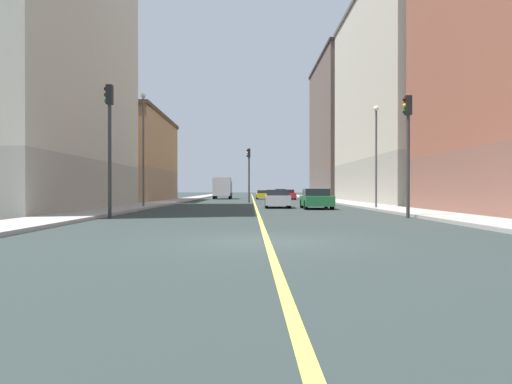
{
  "coord_description": "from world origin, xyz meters",
  "views": [
    {
      "loc": [
        -0.44,
        -12.57,
        1.33
      ],
      "look_at": [
        0.32,
        48.75,
        1.0
      ],
      "focal_mm": 34.29,
      "sensor_mm": 36.0,
      "label": 1
    }
  ],
  "objects_px": {
    "traffic_light_right_near": "(109,132)",
    "traffic_light_median_far": "(249,167)",
    "traffic_light_left_near": "(408,138)",
    "box_truck": "(223,188)",
    "building_right_midblock": "(121,158)",
    "car_red": "(287,195)",
    "car_silver": "(277,199)",
    "building_right_corner": "(24,34)",
    "car_blue": "(280,194)",
    "building_left_mid": "(408,98)",
    "car_yellow": "(263,195)",
    "street_lamp_left_near": "(376,145)",
    "building_left_far": "(350,129)",
    "car_green": "(316,199)",
    "street_lamp_right_near": "(143,139)"
  },
  "relations": [
    {
      "from": "traffic_light_left_near",
      "to": "traffic_light_right_near",
      "type": "relative_size",
      "value": 0.93
    },
    {
      "from": "traffic_light_left_near",
      "to": "car_green",
      "type": "bearing_deg",
      "value": 104.58
    },
    {
      "from": "car_yellow",
      "to": "building_left_far",
      "type": "bearing_deg",
      "value": 32.59
    },
    {
      "from": "traffic_light_right_near",
      "to": "traffic_light_median_far",
      "type": "xyz_separation_m",
      "value": [
        6.38,
        26.61,
        -0.41
      ]
    },
    {
      "from": "building_left_mid",
      "to": "building_left_far",
      "type": "bearing_deg",
      "value": 90.0
    },
    {
      "from": "building_left_mid",
      "to": "building_right_midblock",
      "type": "distance_m",
      "value": 31.47
    },
    {
      "from": "building_right_corner",
      "to": "traffic_light_median_far",
      "type": "xyz_separation_m",
      "value": [
        14.45,
        17.6,
        -7.75
      ]
    },
    {
      "from": "street_lamp_right_near",
      "to": "box_truck",
      "type": "bearing_deg",
      "value": 83.77
    },
    {
      "from": "traffic_light_median_far",
      "to": "building_left_far",
      "type": "bearing_deg",
      "value": 58.71
    },
    {
      "from": "street_lamp_left_near",
      "to": "building_left_mid",
      "type": "bearing_deg",
      "value": 65.12
    },
    {
      "from": "street_lamp_left_near",
      "to": "street_lamp_right_near",
      "type": "relative_size",
      "value": 0.85
    },
    {
      "from": "building_left_mid",
      "to": "car_yellow",
      "type": "height_order",
      "value": "building_left_mid"
    },
    {
      "from": "building_left_far",
      "to": "building_right_corner",
      "type": "height_order",
      "value": "building_right_corner"
    },
    {
      "from": "traffic_light_median_far",
      "to": "box_truck",
      "type": "distance_m",
      "value": 19.24
    },
    {
      "from": "street_lamp_left_near",
      "to": "traffic_light_right_near",
      "type": "bearing_deg",
      "value": -147.08
    },
    {
      "from": "building_left_far",
      "to": "car_blue",
      "type": "relative_size",
      "value": 5.17
    },
    {
      "from": "car_silver",
      "to": "building_left_far",
      "type": "bearing_deg",
      "value": 71.15
    },
    {
      "from": "building_right_midblock",
      "to": "car_green",
      "type": "bearing_deg",
      "value": -48.96
    },
    {
      "from": "car_red",
      "to": "traffic_light_median_far",
      "type": "bearing_deg",
      "value": -108.8
    },
    {
      "from": "traffic_light_left_near",
      "to": "box_truck",
      "type": "bearing_deg",
      "value": 103.79
    },
    {
      "from": "car_silver",
      "to": "building_right_corner",
      "type": "bearing_deg",
      "value": -166.95
    },
    {
      "from": "traffic_light_median_far",
      "to": "street_lamp_left_near",
      "type": "relative_size",
      "value": 0.81
    },
    {
      "from": "building_left_far",
      "to": "building_right_midblock",
      "type": "relative_size",
      "value": 1.16
    },
    {
      "from": "building_right_midblock",
      "to": "car_blue",
      "type": "xyz_separation_m",
      "value": [
        19.36,
        21.63,
        -4.19
      ]
    },
    {
      "from": "car_yellow",
      "to": "car_blue",
      "type": "height_order",
      "value": "car_blue"
    },
    {
      "from": "building_left_far",
      "to": "car_silver",
      "type": "relative_size",
      "value": 5.04
    },
    {
      "from": "street_lamp_left_near",
      "to": "car_blue",
      "type": "distance_m",
      "value": 45.0
    },
    {
      "from": "car_green",
      "to": "traffic_light_median_far",
      "type": "bearing_deg",
      "value": 106.36
    },
    {
      "from": "traffic_light_left_near",
      "to": "car_red",
      "type": "xyz_separation_m",
      "value": [
        -2.49,
        41.19,
        -3.07
      ]
    },
    {
      "from": "building_right_corner",
      "to": "car_green",
      "type": "xyz_separation_m",
      "value": [
        19.1,
        1.74,
        -10.64
      ]
    },
    {
      "from": "car_yellow",
      "to": "street_lamp_left_near",
      "type": "bearing_deg",
      "value": -78.95
    },
    {
      "from": "car_blue",
      "to": "building_left_far",
      "type": "bearing_deg",
      "value": -11.38
    },
    {
      "from": "street_lamp_left_near",
      "to": "car_blue",
      "type": "xyz_separation_m",
      "value": [
        -3.55,
        44.71,
        -3.58
      ]
    },
    {
      "from": "building_left_mid",
      "to": "traffic_light_median_far",
      "type": "xyz_separation_m",
      "value": [
        -15.55,
        1.73,
        -6.73
      ]
    },
    {
      "from": "building_right_corner",
      "to": "building_right_midblock",
      "type": "height_order",
      "value": "building_right_corner"
    },
    {
      "from": "building_right_midblock",
      "to": "car_yellow",
      "type": "xyz_separation_m",
      "value": [
        16.31,
        10.74,
        -4.26
      ]
    },
    {
      "from": "car_silver",
      "to": "box_truck",
      "type": "bearing_deg",
      "value": 100.11
    },
    {
      "from": "building_left_far",
      "to": "traffic_light_right_near",
      "type": "xyz_separation_m",
      "value": [
        -21.93,
        -52.19,
        -6.62
      ]
    },
    {
      "from": "traffic_light_median_far",
      "to": "car_red",
      "type": "distance_m",
      "value": 15.68
    },
    {
      "from": "street_lamp_left_near",
      "to": "street_lamp_right_near",
      "type": "xyz_separation_m",
      "value": [
        -15.83,
        2.11,
        0.65
      ]
    },
    {
      "from": "building_right_midblock",
      "to": "traffic_light_right_near",
      "type": "xyz_separation_m",
      "value": [
        8.06,
        -32.69,
        -0.89
      ]
    },
    {
      "from": "building_left_mid",
      "to": "traffic_light_left_near",
      "type": "bearing_deg",
      "value": -108.03
    },
    {
      "from": "traffic_light_median_far",
      "to": "building_right_corner",
      "type": "bearing_deg",
      "value": -129.38
    },
    {
      "from": "building_left_mid",
      "to": "building_right_midblock",
      "type": "bearing_deg",
      "value": 165.4
    },
    {
      "from": "building_right_midblock",
      "to": "street_lamp_left_near",
      "type": "height_order",
      "value": "building_right_midblock"
    },
    {
      "from": "car_red",
      "to": "car_silver",
      "type": "bearing_deg",
      "value": -95.75
    },
    {
      "from": "building_right_corner",
      "to": "car_blue",
      "type": "xyz_separation_m",
      "value": [
        19.36,
        45.32,
        -10.63
      ]
    },
    {
      "from": "building_right_midblock",
      "to": "street_lamp_left_near",
      "type": "relative_size",
      "value": 2.94
    },
    {
      "from": "building_right_corner",
      "to": "car_silver",
      "type": "distance_m",
      "value": 20.06
    },
    {
      "from": "building_right_midblock",
      "to": "car_silver",
      "type": "height_order",
      "value": "building_right_midblock"
    }
  ]
}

